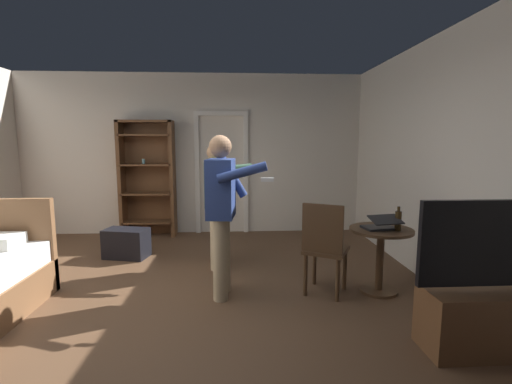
{
  "coord_description": "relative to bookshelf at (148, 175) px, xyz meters",
  "views": [
    {
      "loc": [
        0.74,
        -3.49,
        1.61
      ],
      "look_at": [
        0.97,
        0.55,
        1.05
      ],
      "focal_mm": 25.45,
      "sensor_mm": 36.0,
      "label": 1
    }
  ],
  "objects": [
    {
      "name": "wall_right",
      "position": [
        3.75,
        -2.75,
        0.33
      ],
      "size": [
        0.12,
        6.07,
        2.77
      ],
      "primitive_type": "cube",
      "color": "silver",
      "rests_on": "ground_plane"
    },
    {
      "name": "suitcase_dark",
      "position": [
        -0.04,
        -1.22,
        -0.85
      ],
      "size": [
        0.64,
        0.46,
        0.41
      ],
      "primitive_type": "cube",
      "rotation": [
        0.0,
        0.0,
        -0.23
      ],
      "color": "black",
      "rests_on": "ground_plane"
    },
    {
      "name": "ground_plane",
      "position": [
        0.75,
        -2.75,
        -1.05
      ],
      "size": [
        6.46,
        6.46,
        0.0
      ],
      "primitive_type": "plane",
      "color": "brown"
    },
    {
      "name": "bookshelf",
      "position": [
        0.0,
        0.0,
        0.0
      ],
      "size": [
        0.91,
        0.32,
        1.96
      ],
      "color": "brown",
      "rests_on": "ground_plane"
    },
    {
      "name": "tv_flatscreen",
      "position": [
        3.39,
        -3.72,
        -0.69
      ],
      "size": [
        1.12,
        0.4,
        1.19
      ],
      "color": "brown",
      "rests_on": "ground_plane"
    },
    {
      "name": "laptop",
      "position": [
        3.01,
        -2.62,
        -0.3
      ],
      "size": [
        0.37,
        0.38,
        0.16
      ],
      "color": "black",
      "rests_on": "side_table"
    },
    {
      "name": "wall_back",
      "position": [
        0.75,
        0.23,
        0.33
      ],
      "size": [
        6.12,
        0.12,
        2.77
      ],
      "primitive_type": "cube",
      "color": "silver",
      "rests_on": "ground_plane"
    },
    {
      "name": "person_striped_shirt",
      "position": [
        1.25,
        -1.67,
        -0.15
      ],
      "size": [
        0.64,
        0.55,
        1.59
      ],
      "color": "tan",
      "rests_on": "ground_plane"
    },
    {
      "name": "doorway_frame",
      "position": [
        1.25,
        0.15,
        0.17
      ],
      "size": [
        0.93,
        0.08,
        2.13
      ],
      "color": "white",
      "rests_on": "ground_plane"
    },
    {
      "name": "bottle_on_table",
      "position": [
        3.17,
        -2.66,
        -0.25
      ],
      "size": [
        0.06,
        0.06,
        0.25
      ],
      "color": "#3A2710",
      "rests_on": "side_table"
    },
    {
      "name": "person_blue_shirt",
      "position": [
        1.35,
        -2.57,
        -0.09
      ],
      "size": [
        0.66,
        0.6,
        1.68
      ],
      "color": "tan",
      "rests_on": "ground_plane"
    },
    {
      "name": "side_table",
      "position": [
        3.03,
        -2.58,
        -0.58
      ],
      "size": [
        0.66,
        0.66,
        0.7
      ],
      "color": "#4C331E",
      "rests_on": "ground_plane"
    },
    {
      "name": "wooden_chair",
      "position": [
        2.41,
        -2.63,
        -0.51
      ],
      "size": [
        0.57,
        0.57,
        0.99
      ],
      "color": "#4C331E",
      "rests_on": "ground_plane"
    }
  ]
}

